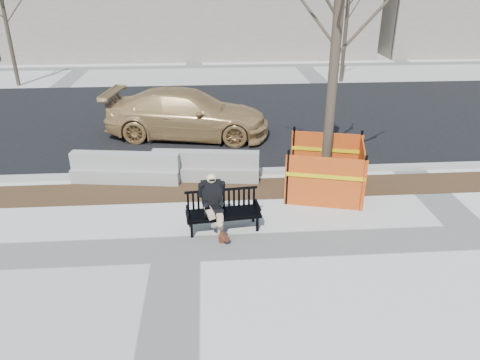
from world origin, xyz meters
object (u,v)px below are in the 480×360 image
object	(u,v)px
tree_fence	(323,191)
jersey_barrier_left	(127,181)
sedan	(189,136)
jersey_barrier_right	(206,179)
seated_man	(213,229)
bench	(223,229)

from	to	relation	value
tree_fence	jersey_barrier_left	xyz separation A→B (m)	(-4.99, 0.96, 0.00)
sedan	jersey_barrier_right	xyz separation A→B (m)	(0.56, -3.48, 0.00)
sedan	jersey_barrier_left	size ratio (longest dim) A/B	1.88
seated_man	sedan	distance (m)	6.09
seated_man	jersey_barrier_left	size ratio (longest dim) A/B	0.45
sedan	jersey_barrier_left	world-z (taller)	sedan
tree_fence	sedan	bearing A→B (deg)	128.26
sedan	seated_man	bearing A→B (deg)	-163.49
bench	seated_man	bearing A→B (deg)	168.51
seated_man	jersey_barrier_left	xyz separation A→B (m)	(-2.20, 2.59, 0.00)
seated_man	tree_fence	bearing A→B (deg)	24.11
tree_fence	jersey_barrier_right	world-z (taller)	tree_fence
jersey_barrier_left	jersey_barrier_right	size ratio (longest dim) A/B	1.01
jersey_barrier_left	tree_fence	bearing A→B (deg)	-3.04
jersey_barrier_left	jersey_barrier_right	bearing A→B (deg)	7.38
seated_man	jersey_barrier_right	xyz separation A→B (m)	(-0.14, 2.57, 0.00)
bench	tree_fence	distance (m)	3.05
jersey_barrier_left	seated_man	bearing A→B (deg)	-41.72
bench	tree_fence	world-z (taller)	tree_fence
bench	seated_man	size ratio (longest dim) A/B	1.25
tree_fence	jersey_barrier_left	bearing A→B (deg)	169.10
jersey_barrier_right	bench	bearing A→B (deg)	-75.00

